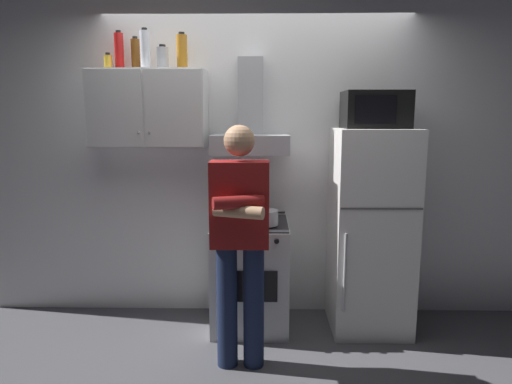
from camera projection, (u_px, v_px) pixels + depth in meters
ground_plane at (256, 339)px, 3.44m from camera, size 7.00×7.00×0.00m
back_wall_tiled at (257, 157)px, 3.80m from camera, size 4.80×0.10×2.70m
upper_cabinet at (149, 109)px, 3.52m from camera, size 0.90×0.37×0.60m
stove_oven at (250, 274)px, 3.61m from camera, size 0.60×0.62×0.87m
range_hood at (250, 128)px, 3.54m from camera, size 0.60×0.44×0.75m
refrigerator at (370, 231)px, 3.53m from camera, size 0.60×0.62×1.60m
microwave at (375, 110)px, 3.39m from camera, size 0.48×0.37×0.28m
person_standing at (240, 239)px, 2.93m from camera, size 0.38×0.33×1.64m
cooking_pot at (267, 217)px, 3.41m from camera, size 0.27×0.17×0.11m
bottle_canister_steel at (163, 58)px, 3.46m from camera, size 0.09×0.09×0.19m
bottle_liquor_amber at (182, 52)px, 3.47m from camera, size 0.08×0.08×0.28m
bottle_beer_brown at (136, 54)px, 3.50m from camera, size 0.07×0.07×0.25m
bottle_spice_jar at (108, 62)px, 3.49m from camera, size 0.06×0.06×0.13m
bottle_soda_red at (119, 51)px, 3.49m from camera, size 0.07×0.07×0.30m
bottle_vodka_clear at (145, 50)px, 3.43m from camera, size 0.07×0.07×0.30m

